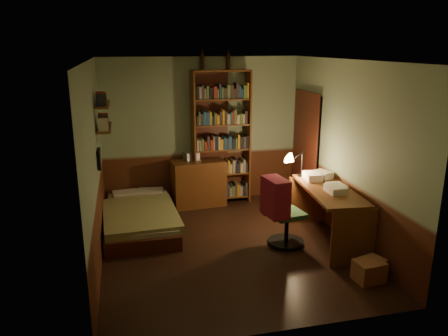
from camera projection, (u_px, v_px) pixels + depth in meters
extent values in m
cube|color=black|center=(228.00, 247.00, 6.28)|extent=(3.50, 4.00, 0.02)
cube|color=silver|center=(228.00, 59.00, 5.57)|extent=(3.50, 4.00, 0.02)
cube|color=gray|center=(202.00, 131.00, 7.81)|extent=(3.50, 0.02, 2.60)
cube|color=gray|center=(94.00, 167.00, 5.54)|extent=(0.02, 4.00, 2.60)
cube|color=gray|center=(346.00, 152.00, 6.31)|extent=(0.02, 4.00, 2.60)
cube|color=gray|center=(280.00, 212.00, 4.04)|extent=(3.50, 0.02, 2.60)
cube|color=black|center=(306.00, 151.00, 7.60)|extent=(0.06, 0.90, 2.00)
cube|color=#3E180E|center=(304.00, 152.00, 7.59)|extent=(0.02, 0.98, 2.08)
cube|color=#616F3F|center=(140.00, 210.00, 6.85)|extent=(1.04, 1.95, 0.58)
cube|color=#583015|center=(198.00, 183.00, 7.79)|extent=(0.97, 0.55, 0.82)
cube|color=#B2B2B7|center=(191.00, 156.00, 7.76)|extent=(0.30, 0.26, 0.13)
cube|color=#583015|center=(221.00, 138.00, 7.76)|extent=(1.04, 0.39, 2.38)
cylinder|color=black|center=(202.00, 61.00, 7.43)|extent=(0.10, 0.10, 0.28)
cylinder|color=black|center=(228.00, 61.00, 7.53)|extent=(0.07, 0.07, 0.26)
cube|color=#583015|center=(328.00, 216.00, 6.31)|extent=(0.77, 1.58, 0.82)
cube|color=silver|center=(323.00, 175.00, 6.69)|extent=(0.29, 0.33, 0.11)
cone|color=black|center=(302.00, 160.00, 6.73)|extent=(0.16, 0.16, 0.52)
cube|color=#326435|center=(287.00, 214.00, 6.21)|extent=(0.52, 0.47, 0.93)
cube|color=maroon|center=(270.00, 162.00, 6.16)|extent=(0.29, 0.48, 0.54)
cube|color=#583015|center=(104.00, 128.00, 6.51)|extent=(0.20, 0.90, 0.03)
cube|color=#583015|center=(102.00, 104.00, 6.42)|extent=(0.20, 0.90, 0.03)
cube|color=black|center=(99.00, 159.00, 6.12)|extent=(0.04, 0.32, 0.26)
cube|color=#9A6540|center=(369.00, 271.00, 5.33)|extent=(0.37, 0.31, 0.26)
cube|color=#9A6540|center=(371.00, 267.00, 5.47)|extent=(0.37, 0.34, 0.22)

